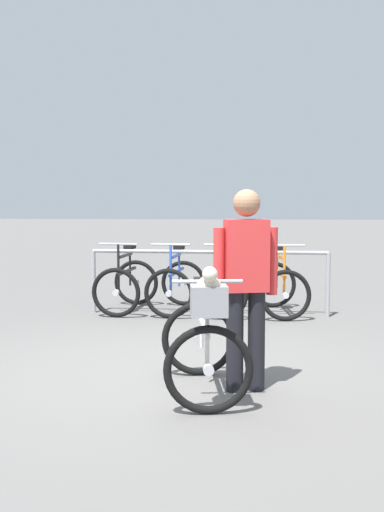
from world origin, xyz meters
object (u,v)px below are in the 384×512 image
at_px(racked_bike_black, 127,285).
at_px(racked_bike_red, 227,286).
at_px(racked_bike_orange, 279,287).
at_px(person_with_featured_bike, 246,280).
at_px(racked_bike_blue, 177,285).
at_px(featured_bicycle, 204,337).

xyz_separation_m(racked_bike_black, racked_bike_red, (1.40, -0.05, 0.00)).
relative_size(racked_bike_orange, person_with_featured_bike, 0.72).
relative_size(racked_bike_black, racked_bike_blue, 1.00).
relative_size(racked_bike_blue, racked_bike_red, 1.00).
height_order(racked_bike_black, racked_bike_red, same).
distance_m(featured_bicycle, person_with_featured_bike, 0.58).
xyz_separation_m(racked_bike_blue, person_with_featured_bike, (0.92, -3.53, 0.54)).
xyz_separation_m(racked_bike_blue, racked_bike_red, (0.70, -0.02, 0.00)).
xyz_separation_m(racked_bike_black, person_with_featured_bike, (1.62, -3.56, 0.54)).
bearing_deg(racked_bike_black, racked_bike_blue, -1.94).
height_order(racked_bike_black, racked_bike_blue, same).
relative_size(racked_bike_black, person_with_featured_bike, 0.71).
bearing_deg(featured_bicycle, racked_bike_red, 88.40).
relative_size(racked_bike_black, racked_bike_orange, 0.99).
xyz_separation_m(racked_bike_black, racked_bike_blue, (0.70, -0.02, 0.00)).
bearing_deg(featured_bicycle, person_with_featured_bike, 34.33).
bearing_deg(racked_bike_black, featured_bicycle, -71.08).
height_order(racked_bike_blue, featured_bicycle, featured_bicycle).
height_order(racked_bike_orange, person_with_featured_bike, person_with_featured_bike).
relative_size(racked_bike_red, featured_bicycle, 0.94).
bearing_deg(person_with_featured_bike, racked_bike_red, 93.57).
xyz_separation_m(racked_bike_black, featured_bicycle, (1.29, -3.78, 0.12)).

